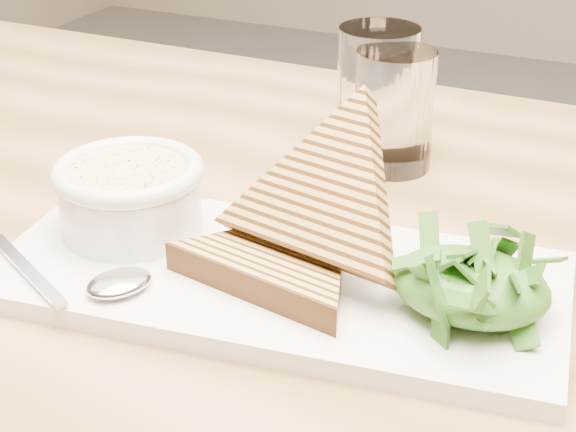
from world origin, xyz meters
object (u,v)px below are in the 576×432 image
at_px(table_top, 194,250).
at_px(glass_far, 377,88).
at_px(platter, 276,279).
at_px(glass_near, 394,110).
at_px(soup_bowl, 131,205).

height_order(table_top, glass_far, glass_far).
height_order(platter, glass_near, glass_near).
bearing_deg(glass_near, table_top, -119.41).
xyz_separation_m(soup_bowl, glass_near, (0.13, 0.23, 0.02)).
xyz_separation_m(table_top, soup_bowl, (-0.03, -0.04, 0.06)).
distance_m(table_top, soup_bowl, 0.08).
bearing_deg(glass_far, table_top, -108.09).
relative_size(soup_bowl, glass_far, 0.91).
relative_size(table_top, glass_far, 10.91).
xyz_separation_m(platter, soup_bowl, (-0.13, 0.01, 0.03)).
relative_size(platter, glass_near, 3.67).
bearing_deg(table_top, glass_far, 71.91).
xyz_separation_m(table_top, glass_far, (0.07, 0.23, 0.08)).
height_order(soup_bowl, glass_far, glass_far).
bearing_deg(glass_far, soup_bowl, -110.42).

